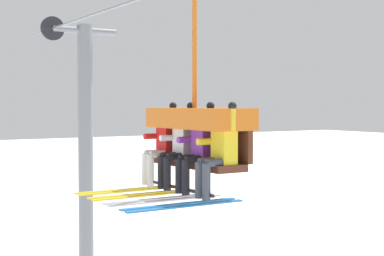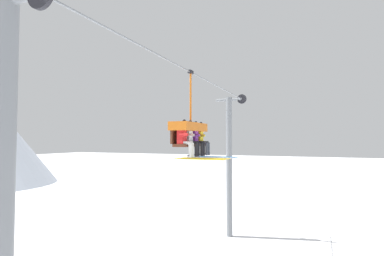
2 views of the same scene
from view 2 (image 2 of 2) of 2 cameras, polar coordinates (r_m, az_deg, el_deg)
The scene contains 8 objects.
lift_tower_near at distance 6.28m, azimuth -32.25°, elevation -14.23°, with size 0.36×1.88×8.47m.
lift_tower_far at distance 18.27m, azimuth 7.14°, elevation -6.50°, with size 0.36×1.88×8.47m.
lift_cable at distance 11.60m, azimuth 1.12°, elevation 9.90°, with size 16.00×0.05×0.05m.
chairlift_chair at distance 10.73m, azimuth -0.63°, elevation -0.47°, with size 1.98×0.74×3.04m.
skier_red at distance 9.93m, azimuth -1.31°, elevation -1.99°, with size 0.48×1.70×1.34m.
skier_white at distance 10.40m, azimuth -0.12°, elevation -2.01°, with size 0.48×1.70×1.34m.
skier_purple at distance 10.88m, azimuth 0.96°, elevation -2.02°, with size 0.48×1.70×1.34m.
skier_yellow at distance 11.37m, azimuth 1.95°, elevation -2.03°, with size 0.48×1.70×1.34m.
Camera 2 is at (-10.18, -5.05, 5.74)m, focal length 28.00 mm.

